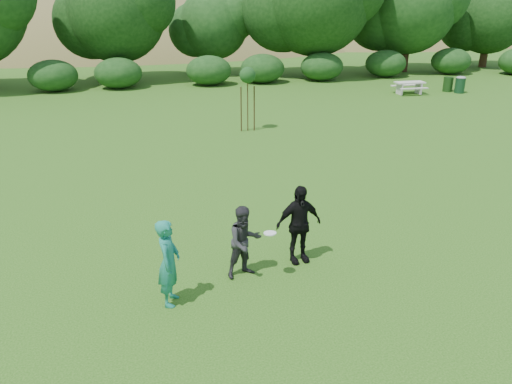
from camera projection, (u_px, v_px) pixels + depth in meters
The scene contains 11 objects.
ground at pixel (288, 293), 10.35m from camera, with size 120.00×120.00×0.00m, color #19470C.
player_teal at pixel (169, 263), 9.72m from camera, with size 0.66×0.43×1.81m, color #1B7B66.
player_grey at pixel (245, 242), 10.72m from camera, with size 0.79×0.62×1.63m, color #2A292C.
player_black at pixel (299, 224), 11.27m from camera, with size 1.09×0.45×1.86m, color black.
trash_can_near at pixel (448, 84), 31.82m from camera, with size 0.60×0.60×0.90m, color #1A3A15.
frisbee at pixel (270, 233), 10.45m from camera, with size 0.27×0.27×0.05m.
sapling at pixel (247, 77), 21.83m from camera, with size 0.70×0.70×2.85m.
picnic_table at pixel (409, 86), 30.93m from camera, with size 1.80×1.48×0.76m.
trash_can_lidded at pixel (460, 84), 31.28m from camera, with size 0.60×0.60×1.05m.
hillside at pixel (159, 119), 76.74m from camera, with size 150.00×72.00×52.00m.
tree_row at pixel (221, 8), 35.23m from camera, with size 53.92×10.38×9.62m.
Camera 1 is at (-2.58, -8.49, 5.76)m, focal length 35.00 mm.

